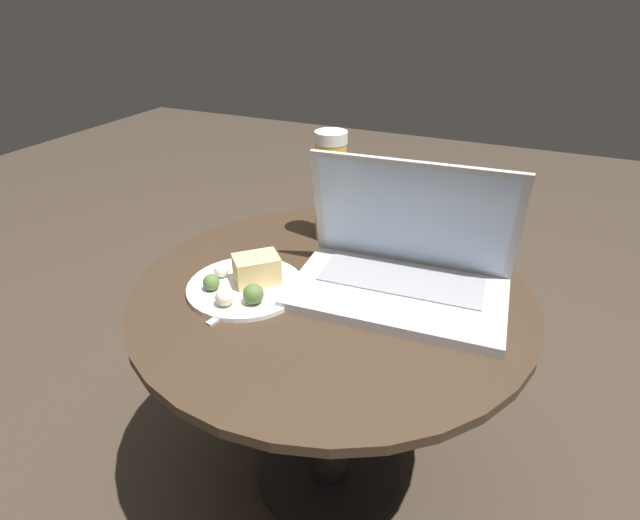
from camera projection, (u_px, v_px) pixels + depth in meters
name	position (u px, v px, depth m)	size (l,w,h in m)	color
ground_plane	(329.00, 471.00, 1.19)	(6.00, 6.00, 0.00)	#382D23
table	(331.00, 340.00, 1.00)	(0.75, 0.75, 0.52)	black
napkin	(237.00, 287.00, 0.93)	(0.17, 0.14, 0.00)	silver
laptop	(402.00, 267.00, 0.90)	(0.39, 0.25, 0.24)	#B2B2B7
beer_glass	(331.00, 186.00, 1.06)	(0.07, 0.07, 0.24)	gold
snack_plate	(247.00, 281.00, 0.92)	(0.22, 0.22, 0.06)	white
fork	(249.00, 299.00, 0.90)	(0.06, 0.17, 0.00)	silver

